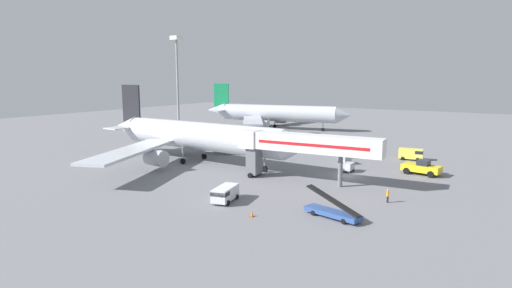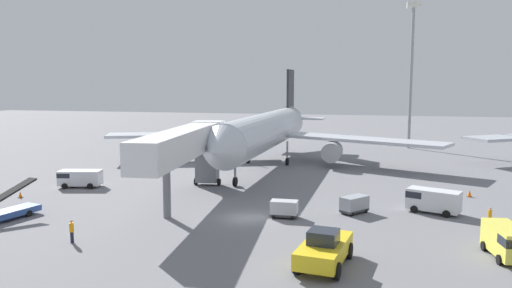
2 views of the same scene
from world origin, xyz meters
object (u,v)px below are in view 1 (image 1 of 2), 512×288
(airplane_at_gate, at_px, (196,136))
(pushback_tug, at_px, (422,168))
(jet_bridge, at_px, (300,145))
(service_van_outer_left, at_px, (412,154))
(ground_crew_worker_foreground, at_px, (388,196))
(apron_light_mast, at_px, (177,68))
(safety_cone_alpha, at_px, (323,148))
(airplane_background, at_px, (274,113))
(service_van_near_left, at_px, (225,193))
(service_van_rear_right, at_px, (349,151))
(baggage_cart_far_right, at_px, (345,159))
(ground_crew_worker_midground, at_px, (372,151))
(belt_loader_truck, at_px, (332,211))
(safety_cone_bravo, at_px, (252,214))
(baggage_cart_rear_left, at_px, (349,167))

(airplane_at_gate, relative_size, pushback_tug, 8.08)
(jet_bridge, height_order, service_van_outer_left, jet_bridge)
(ground_crew_worker_foreground, height_order, apron_light_mast, apron_light_mast)
(safety_cone_alpha, relative_size, airplane_background, 0.02)
(service_van_near_left, height_order, service_van_rear_right, service_van_rear_right)
(ground_crew_worker_foreground, height_order, airplane_background, airplane_background)
(baggage_cart_far_right, height_order, ground_crew_worker_midground, ground_crew_worker_midground)
(airplane_at_gate, bearing_deg, safety_cone_alpha, -30.98)
(service_van_outer_left, relative_size, baggage_cart_far_right, 1.60)
(belt_loader_truck, xyz_separation_m, baggage_cart_far_right, (30.15, 9.91, 0.11))
(ground_crew_worker_foreground, bearing_deg, belt_loader_truck, 158.38)
(pushback_tug, bearing_deg, ground_crew_worker_foreground, 178.77)
(baggage_cart_far_right, distance_m, safety_cone_bravo, 34.83)
(baggage_cart_far_right, bearing_deg, ground_crew_worker_midground, -8.03)
(service_van_outer_left, height_order, airplane_background, airplane_background)
(airplane_at_gate, relative_size, apron_light_mast, 1.95)
(baggage_cart_rear_left, height_order, ground_crew_worker_foreground, ground_crew_worker_foreground)
(service_van_near_left, bearing_deg, service_van_rear_right, -3.84)
(belt_loader_truck, height_order, service_van_near_left, belt_loader_truck)
(baggage_cart_far_right, height_order, safety_cone_alpha, baggage_cart_far_right)
(jet_bridge, xyz_separation_m, baggage_cart_far_right, (16.92, -1.01, -4.94))
(baggage_cart_far_right, bearing_deg, safety_cone_alpha, 38.99)
(jet_bridge, relative_size, apron_light_mast, 0.86)
(service_van_outer_left, bearing_deg, airplane_background, 59.13)
(safety_cone_alpha, height_order, airplane_background, airplane_background)
(safety_cone_alpha, distance_m, safety_cone_bravo, 47.96)
(ground_crew_worker_midground, height_order, apron_light_mast, apron_light_mast)
(ground_crew_worker_midground, bearing_deg, safety_cone_bravo, -179.78)
(jet_bridge, height_order, pushback_tug, jet_bridge)
(safety_cone_alpha, xyz_separation_m, airplane_background, (27.62, 28.76, 4.58))
(service_van_rear_right, bearing_deg, safety_cone_alpha, 58.51)
(service_van_outer_left, xyz_separation_m, service_van_rear_right, (-3.60, 11.62, -0.02))
(pushback_tug, bearing_deg, ground_crew_worker_midground, 44.07)
(belt_loader_truck, relative_size, safety_cone_bravo, 10.42)
(jet_bridge, distance_m, belt_loader_truck, 17.88)
(apron_light_mast, bearing_deg, airplane_at_gate, -131.56)
(service_van_near_left, relative_size, baggage_cart_rear_left, 2.09)
(baggage_cart_far_right, distance_m, ground_crew_worker_foreground, 24.77)
(belt_loader_truck, relative_size, service_van_rear_right, 1.42)
(airplane_at_gate, xyz_separation_m, safety_cone_bravo, (-21.13, -26.64, -4.70))
(service_van_rear_right, xyz_separation_m, safety_cone_bravo, (-41.86, -3.61, -0.91))
(baggage_cart_far_right, bearing_deg, jet_bridge, 176.60)
(pushback_tug, bearing_deg, service_van_outer_left, 19.41)
(service_van_near_left, distance_m, ground_crew_worker_midground, 43.56)
(pushback_tug, bearing_deg, jet_bridge, 135.59)
(airplane_at_gate, height_order, safety_cone_alpha, airplane_at_gate)
(airplane_background, relative_size, apron_light_mast, 1.86)
(apron_light_mast, bearing_deg, service_van_near_left, -131.57)
(pushback_tug, distance_m, service_van_outer_left, 12.93)
(ground_crew_worker_foreground, xyz_separation_m, safety_cone_bravo, (-14.13, 11.89, -0.61))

